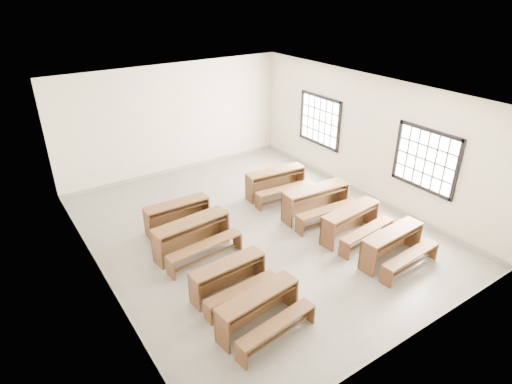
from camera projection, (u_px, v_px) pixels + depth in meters
room at (259, 143)px, 9.13m from camera, size 8.50×8.50×3.20m
desk_set_0 at (260, 309)px, 7.08m from camera, size 1.61×0.97×0.69m
desk_set_1 at (229, 276)px, 7.88m from camera, size 1.50×0.83×0.66m
desk_set_2 at (193, 235)px, 9.05m from camera, size 1.76×1.02×0.76m
desk_set_3 at (178, 214)px, 9.92m from camera, size 1.52×0.81×0.68m
desk_set_4 at (394, 244)px, 8.78m from camera, size 1.60×0.90×0.70m
desk_set_5 at (352, 221)px, 9.60m from camera, size 1.65×0.98×0.71m
desk_set_6 at (317, 200)px, 10.42m from camera, size 1.79×1.02×0.78m
desk_set_7 at (276, 181)px, 11.45m from camera, size 1.71×1.00×0.74m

